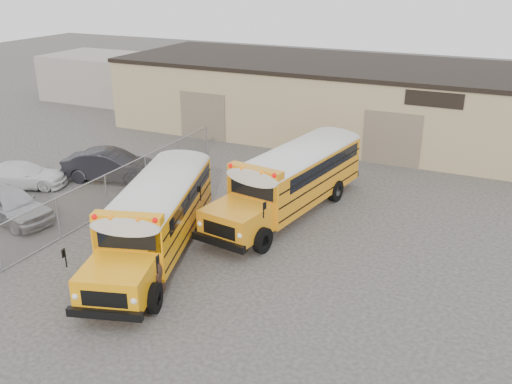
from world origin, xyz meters
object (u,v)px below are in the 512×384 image
at_px(car_white, 23,175).
at_px(car_dark, 111,166).
at_px(school_bus_right, 351,142).
at_px(tarp_bundle, 147,275).
at_px(school_bus_left, 193,162).
at_px(car_silver, 10,204).

height_order(car_white, car_dark, car_dark).
bearing_deg(car_dark, school_bus_right, -73.62).
distance_m(school_bus_right, car_white, 16.88).
bearing_deg(car_white, tarp_bundle, -139.56).
distance_m(car_white, car_dark, 4.33).
height_order(tarp_bundle, car_white, tarp_bundle).
relative_size(tarp_bundle, car_white, 0.36).
xyz_separation_m(school_bus_right, tarp_bundle, (-2.62, -14.81, -0.92)).
bearing_deg(school_bus_left, car_dark, -178.94).
bearing_deg(tarp_bundle, car_dark, 134.18).
height_order(school_bus_left, tarp_bundle, school_bus_left).
bearing_deg(car_dark, car_white, 112.89).
height_order(school_bus_right, tarp_bundle, school_bus_right).
height_order(school_bus_right, car_white, school_bus_right).
distance_m(tarp_bundle, car_white, 12.99).
relative_size(tarp_bundle, car_silver, 0.34).
relative_size(school_bus_left, tarp_bundle, 6.60).
xyz_separation_m(school_bus_right, car_dark, (-10.80, -6.40, -0.90)).
height_order(car_silver, car_dark, car_dark).
relative_size(school_bus_right, tarp_bundle, 6.75).
xyz_separation_m(car_silver, car_white, (-2.69, 3.30, -0.14)).
bearing_deg(car_white, car_silver, -163.87).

